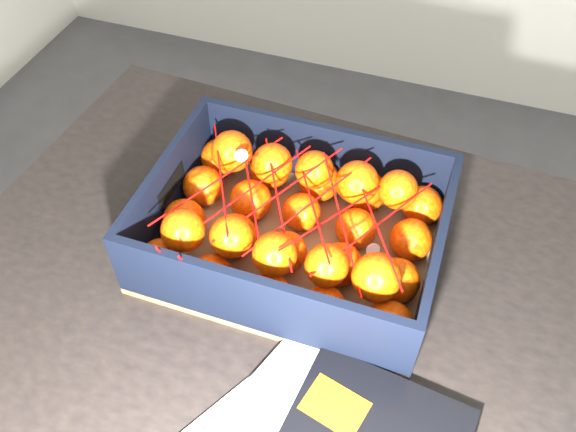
% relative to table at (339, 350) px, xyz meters
% --- Properties ---
extents(room_shell, '(3.54, 3.54, 2.50)m').
position_rel_table_xyz_m(room_shell, '(0.09, -0.14, 0.60)').
color(room_shell, beige).
rests_on(room_shell, ground).
extents(table, '(1.25, 0.87, 0.75)m').
position_rel_table_xyz_m(table, '(0.00, 0.00, 0.00)').
color(table, black).
rests_on(table, ground).
extents(produce_crate, '(0.42, 0.31, 0.12)m').
position_rel_table_xyz_m(produce_crate, '(-0.10, 0.09, 0.14)').
color(produce_crate, olive).
rests_on(produce_crate, table).
extents(clementine_heap, '(0.40, 0.29, 0.11)m').
position_rel_table_xyz_m(clementine_heap, '(-0.10, 0.09, 0.16)').
color(clementine_heap, '#E73F04').
rests_on(clementine_heap, produce_crate).
extents(mesh_net, '(0.35, 0.28, 0.09)m').
position_rel_table_xyz_m(mesh_net, '(-0.11, 0.08, 0.21)').
color(mesh_net, red).
rests_on(mesh_net, clementine_heap).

